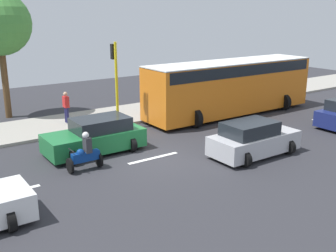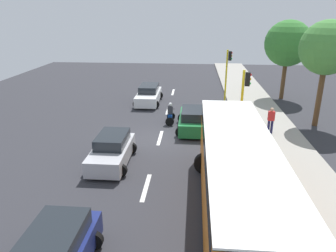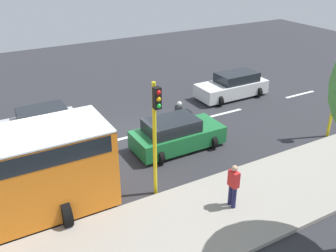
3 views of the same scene
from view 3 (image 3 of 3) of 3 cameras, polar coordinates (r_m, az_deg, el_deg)
The scene contains 11 objects.
ground_plane at distance 18.79m, azimuth -6.31°, elevation -1.91°, with size 40.00×60.00×0.10m, color #2D2D33.
sidewalk at distance 13.58m, azimuth 5.99°, elevation -13.54°, with size 4.00×60.00×0.15m, color #9E998E.
lane_stripe_mid at distance 18.77m, azimuth -6.32°, elevation -1.76°, with size 0.20×2.40×0.01m, color white.
lane_stripe_south at distance 21.54m, azimuth 8.43°, elevation 1.90°, with size 0.20×2.40×0.01m, color white.
lane_stripe_far_south at distance 25.46m, azimuth 19.28°, elevation 4.52°, with size 0.20×2.40×0.01m, color white.
car_white at distance 23.79m, azimuth 9.72°, elevation 5.98°, with size 2.20×4.49×1.52m.
car_silver at distance 19.42m, azimuth -18.98°, elevation 0.21°, with size 2.15×4.01×1.52m.
car_green at distance 17.43m, azimuth 1.25°, elevation -1.27°, with size 2.30×4.23×1.52m.
motorcycle at distance 19.31m, azimuth 1.87°, elevation 1.32°, with size 0.60×1.30×1.53m.
pedestrian_near_signal at distance 13.56m, azimuth 9.81°, elevation -8.71°, with size 0.40×0.24×1.69m.
traffic_light_corner at distance 13.20m, azimuth -1.87°, elevation 0.09°, with size 0.49×0.24×4.50m.
Camera 3 is at (15.39, -6.33, 8.68)m, focal length 40.43 mm.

